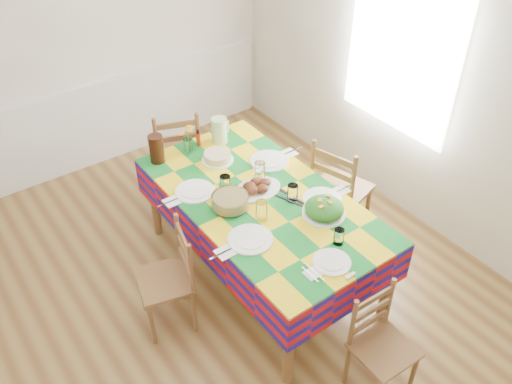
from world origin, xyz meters
TOP-DOWN VIEW (x-y plane):
  - room at (0.00, 0.00)m, footprint 4.58×5.08m
  - wainscot at (0.00, 2.48)m, footprint 4.41×0.06m
  - window_right at (2.23, 0.30)m, footprint 0.00×1.40m
  - dining_table at (0.61, 0.11)m, footprint 1.13×2.09m
  - setting_near_head at (0.63, -0.69)m, footprint 0.42×0.28m
  - setting_left_near at (0.33, -0.18)m, footprint 0.58×0.35m
  - setting_left_far at (0.30, 0.42)m, footprint 0.56×0.34m
  - setting_right_near at (0.91, -0.14)m, footprint 0.56×0.32m
  - setting_right_far at (0.88, 0.40)m, footprint 0.61×0.35m
  - meat_platter at (0.64, 0.20)m, footprint 0.40×0.29m
  - salad_platter at (0.87, -0.32)m, footprint 0.32×0.32m
  - pasta_bowl at (0.36, 0.16)m, footprint 0.28×0.28m
  - cake at (0.61, 0.73)m, footprint 0.27×0.27m
  - serving_utensils at (0.77, 0.01)m, footprint 0.16×0.35m
  - flower_vase at (0.48, 0.98)m, footprint 0.16×0.13m
  - hot_sauce at (0.60, 1.02)m, footprint 0.04×0.04m
  - green_pitcher at (0.79, 0.96)m, footprint 0.14×0.14m
  - tea_pitcher at (0.20, 1.02)m, footprint 0.12×0.12m
  - name_card at (0.59, -0.89)m, footprint 0.08×0.02m
  - chair_near at (0.61, -1.21)m, footprint 0.39×0.37m
  - chair_far at (0.59, 1.43)m, footprint 0.56×0.55m
  - chair_left at (-0.23, 0.10)m, footprint 0.47×0.48m
  - chair_right at (1.45, 0.10)m, footprint 0.54×0.56m

SIDE VIEW (x-z plane):
  - chair_near at x=0.61m, z-range -0.01..0.84m
  - chair_left at x=-0.23m, z-range -0.01..0.89m
  - wainscot at x=0.00m, z-range 0.03..0.95m
  - chair_far at x=0.59m, z-range -0.01..1.00m
  - chair_right at x=1.45m, z-range -0.01..1.02m
  - dining_table at x=0.61m, z-range 0.32..1.13m
  - serving_utensils at x=0.77m, z-range 0.81..0.82m
  - name_card at x=0.59m, z-range 0.81..0.83m
  - setting_near_head at x=0.63m, z-range 0.78..0.90m
  - meat_platter at x=0.64m, z-range 0.81..0.88m
  - setting_right_near at x=0.91m, z-range 0.77..0.92m
  - setting_left_far at x=0.30m, z-range 0.77..0.92m
  - setting_left_near at x=0.33m, z-range 0.77..0.93m
  - setting_right_far at x=0.88m, z-range 0.77..0.93m
  - cake at x=0.61m, z-range 0.81..0.89m
  - pasta_bowl at x=0.36m, z-range 0.81..0.92m
  - salad_platter at x=0.87m, z-range 0.80..0.93m
  - hot_sauce at x=0.60m, z-range 0.81..0.97m
  - flower_vase at x=0.48m, z-range 0.79..1.04m
  - green_pitcher at x=0.79m, z-range 0.81..1.05m
  - tea_pitcher at x=0.20m, z-range 0.81..1.06m
  - room at x=0.00m, z-range -0.04..2.74m
  - window_right at x=2.23m, z-range 0.80..2.20m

